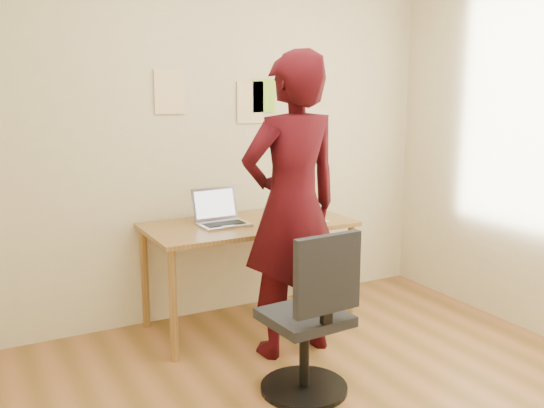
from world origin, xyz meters
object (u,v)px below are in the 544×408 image
office_chair (311,326)px  person (292,207)px  phone (288,225)px  desk (248,235)px  laptop (220,217)px

office_chair → person: bearing=66.7°
office_chair → phone: bearing=64.5°
phone → person: 0.38m
office_chair → person: size_ratio=0.50×
phone → office_chair: (-0.33, -0.83, -0.35)m
desk → person: bearing=-83.4°
phone → person: (-0.14, -0.29, 0.19)m
laptop → person: (0.24, -0.55, 0.15)m
laptop → phone: (0.38, -0.26, -0.05)m
person → desk: bearing=-86.1°
laptop → phone: 0.46m
laptop → office_chair: laptop is taller
phone → person: size_ratio=0.07×
phone → desk: bearing=133.2°
desk → office_chair: size_ratio=1.50×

